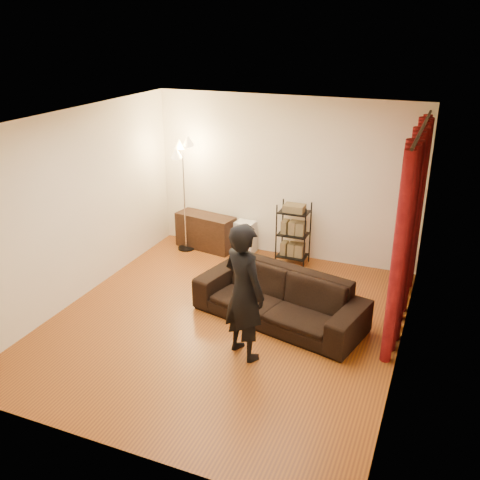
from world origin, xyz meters
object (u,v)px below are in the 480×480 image
at_px(sofa, 279,298).
at_px(floor_lamp, 184,196).
at_px(storage_boxes, 245,237).
at_px(media_cabinet, 206,231).
at_px(wire_shelf, 293,234).
at_px(person, 244,292).

bearing_deg(sofa, floor_lamp, 156.62).
bearing_deg(floor_lamp, storage_boxes, 14.88).
xyz_separation_m(media_cabinet, wire_shelf, (1.63, -0.07, 0.22)).
xyz_separation_m(wire_shelf, floor_lamp, (-1.93, -0.12, 0.45)).
relative_size(person, floor_lamp, 0.87).
xyz_separation_m(sofa, person, (-0.14, -0.92, 0.51)).
height_order(sofa, person, person).
bearing_deg(wire_shelf, sofa, -88.80).
bearing_deg(wire_shelf, storage_boxes, 160.39).
bearing_deg(storage_boxes, sofa, -57.13).
bearing_deg(wire_shelf, floor_lamp, 173.36).
bearing_deg(media_cabinet, floor_lamp, -138.69).
height_order(person, media_cabinet, person).
xyz_separation_m(sofa, floor_lamp, (-2.30, 1.71, 0.64)).
bearing_deg(media_cabinet, storage_boxes, 16.49).
distance_m(sofa, media_cabinet, 2.75).
bearing_deg(floor_lamp, sofa, -36.63).
distance_m(person, floor_lamp, 3.40).
distance_m(media_cabinet, storage_boxes, 0.72).
bearing_deg(media_cabinet, sofa, -33.78).
relative_size(sofa, person, 1.36).
distance_m(media_cabinet, floor_lamp, 0.76).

